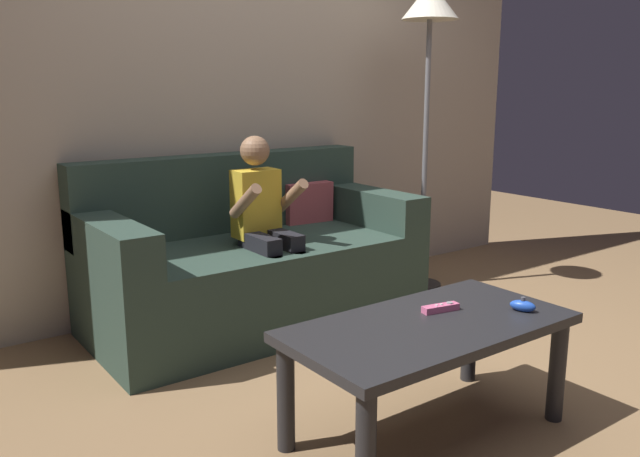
{
  "coord_description": "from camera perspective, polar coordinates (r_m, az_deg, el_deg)",
  "views": [
    {
      "loc": [
        -1.83,
        -1.62,
        1.2
      ],
      "look_at": [
        -0.26,
        0.52,
        0.61
      ],
      "focal_mm": 36.66,
      "sensor_mm": 36.0,
      "label": 1
    }
  ],
  "objects": [
    {
      "name": "coffee_table",
      "position": [
        2.28,
        9.49,
        -9.61
      ],
      "size": [
        1.0,
        0.51,
        0.41
      ],
      "color": "#232326",
      "rests_on": "ground"
    },
    {
      "name": "nunchuk_blue",
      "position": [
        2.43,
        17.27,
        -6.45
      ],
      "size": [
        0.08,
        0.1,
        0.05
      ],
      "color": "blue",
      "rests_on": "coffee_table"
    },
    {
      "name": "game_remote_pink_near_edge",
      "position": [
        2.36,
        10.48,
        -6.84
      ],
      "size": [
        0.14,
        0.06,
        0.03
      ],
      "color": "pink",
      "rests_on": "coffee_table"
    },
    {
      "name": "floor_lamp",
      "position": [
        3.87,
        9.54,
        17.05
      ],
      "size": [
        0.32,
        0.32,
        1.75
      ],
      "color": "black",
      "rests_on": "ground"
    },
    {
      "name": "couch",
      "position": [
        3.35,
        -5.93,
        -3.06
      ],
      "size": [
        1.64,
        0.8,
        0.84
      ],
      "color": "#2D4238",
      "rests_on": "ground"
    },
    {
      "name": "ground_plane",
      "position": [
        2.72,
        11.42,
        -13.97
      ],
      "size": [
        8.37,
        8.37,
        0.0
      ],
      "primitive_type": "plane",
      "color": "olive"
    },
    {
      "name": "wall_back",
      "position": [
        3.68,
        -6.58,
        13.18
      ],
      "size": [
        4.19,
        0.05,
        2.5
      ],
      "primitive_type": "cube",
      "color": "#B2A38E",
      "rests_on": "ground"
    },
    {
      "name": "person_seated_on_couch",
      "position": [
        3.14,
        -4.77,
        0.58
      ],
      "size": [
        0.31,
        0.38,
        0.96
      ],
      "color": "black",
      "rests_on": "ground"
    }
  ]
}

